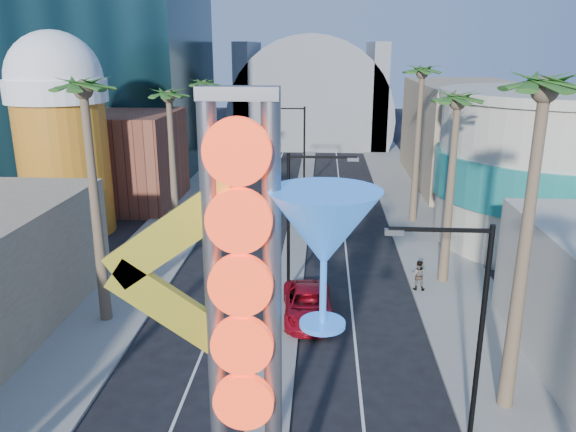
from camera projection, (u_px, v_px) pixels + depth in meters
name	position (u px, v px, depth m)	size (l,w,h in m)	color
sidewalk_west	(186.00, 213.00, 46.68)	(5.00, 100.00, 0.15)	gray
sidewalk_east	(417.00, 217.00, 45.52)	(5.00, 100.00, 0.15)	gray
median	(301.00, 205.00, 48.97)	(1.60, 84.00, 0.15)	gray
brick_filler_west	(118.00, 159.00, 48.81)	(10.00, 10.00, 8.00)	brown
filler_east	(465.00, 134.00, 56.11)	(10.00, 20.00, 10.00)	#988762
beer_mug	(60.00, 127.00, 40.12)	(7.00, 7.00, 14.50)	#CA681B
turquoise_building	(557.00, 169.00, 38.72)	(16.60, 16.60, 10.60)	#B9B49C
canopy	(311.00, 113.00, 80.22)	(22.00, 16.00, 22.00)	slate
neon_sign	(277.00, 312.00, 13.35)	(6.53, 2.60, 12.55)	gray
streetlight_0	(298.00, 210.00, 30.35)	(3.79, 0.25, 8.00)	black
streetlight_1	(299.00, 140.00, 53.34)	(3.79, 0.25, 8.00)	black
streetlight_2	(468.00, 316.00, 18.52)	(3.45, 0.25, 8.00)	black
palm_1	(85.00, 105.00, 25.39)	(2.40, 2.40, 12.70)	brown
palm_2	(169.00, 105.00, 39.16)	(2.40, 2.40, 11.20)	brown
palm_3	(204.00, 91.00, 50.62)	(2.40, 2.40, 11.20)	brown
palm_5	(542.00, 113.00, 18.43)	(2.40, 2.40, 13.20)	brown
palm_6	(457.00, 113.00, 30.28)	(2.40, 2.40, 11.70)	brown
palm_7	(422.00, 82.00, 41.48)	(2.40, 2.40, 12.70)	brown
red_pickup	(308.00, 304.00, 28.63)	(2.47, 5.36, 1.49)	#AE0D1E
pedestrian_b	(418.00, 275.00, 31.59)	(0.84, 0.66, 1.73)	gray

